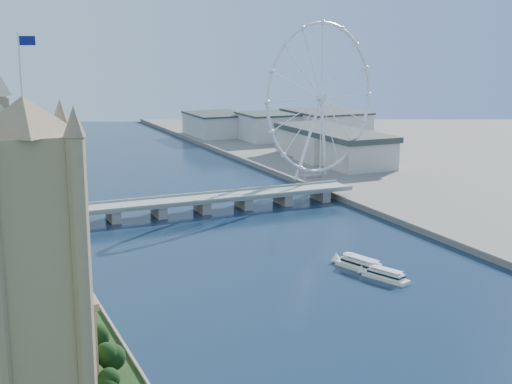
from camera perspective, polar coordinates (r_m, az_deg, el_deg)
victoria_tower at (r=204.11m, az=-17.38°, el=-5.21°), size 28.16×28.16×112.00m
parliament_range at (r=324.76m, az=-18.16°, el=-5.48°), size 24.00×200.00×70.00m
westminster_bridge at (r=477.89m, az=-4.34°, el=-0.81°), size 220.00×22.00×9.50m
london_eye at (r=567.44m, az=5.24°, el=7.44°), size 113.60×39.12×124.30m
county_hall at (r=667.59m, az=6.15°, el=2.28°), size 54.00×144.00×35.00m
city_skyline at (r=732.24m, az=-8.29°, el=4.44°), size 505.00×280.00×32.00m
tour_boat_near at (r=363.47m, az=8.38°, el=-6.18°), size 16.56×32.22×6.92m
tour_boat_far at (r=350.85m, az=10.34°, el=-6.93°), size 15.99×27.55×5.91m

